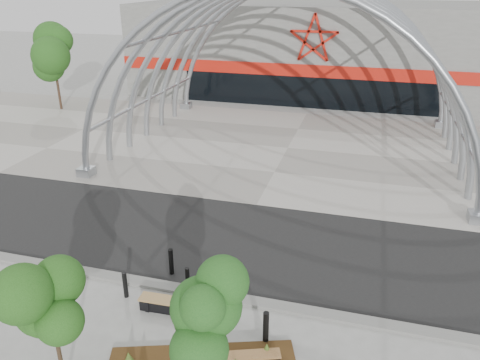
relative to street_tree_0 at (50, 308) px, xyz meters
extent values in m
plane|color=gray|center=(2.46, 4.96, -2.56)|extent=(140.00, 140.00, 0.00)
cube|color=black|center=(2.46, 8.46, -2.55)|extent=(140.00, 7.00, 0.02)
cube|color=gray|center=(2.46, 20.46, -2.54)|extent=(60.00, 17.00, 0.04)
cube|color=slate|center=(2.46, 4.71, -2.50)|extent=(60.00, 0.50, 0.12)
cube|color=slate|center=(2.46, 38.46, 1.44)|extent=(34.00, 15.00, 8.00)
cube|color=black|center=(2.46, 31.01, -1.26)|extent=(22.00, 0.25, 2.60)
cube|color=red|center=(2.46, 31.01, 0.54)|extent=(34.00, 0.30, 1.00)
torus|color=#969A9F|center=(2.46, 12.96, -2.56)|extent=(20.36, 0.36, 20.36)
torus|color=#969A9F|center=(2.46, 15.46, -2.56)|extent=(20.36, 0.36, 20.36)
torus|color=#969A9F|center=(2.46, 17.96, -2.56)|extent=(20.36, 0.36, 20.36)
torus|color=#969A9F|center=(2.46, 20.46, -2.56)|extent=(20.36, 0.36, 20.36)
torus|color=#969A9F|center=(2.46, 22.96, -2.56)|extent=(20.36, 0.36, 20.36)
torus|color=#969A9F|center=(2.46, 25.46, -2.56)|extent=(20.36, 0.36, 20.36)
torus|color=#969A9F|center=(2.46, 27.96, -2.56)|extent=(20.36, 0.36, 20.36)
cylinder|color=#969A9F|center=(12.12, 20.46, 0.02)|extent=(0.20, 15.00, 0.20)
cylinder|color=#969A9F|center=(9.53, 20.46, 4.51)|extent=(0.20, 15.00, 0.20)
cylinder|color=#969A9F|center=(-4.61, 20.46, 4.51)|extent=(0.20, 15.00, 0.20)
cylinder|color=#969A9F|center=(-7.20, 20.46, 0.02)|extent=(0.20, 15.00, 0.20)
cube|color=#969A9F|center=(-7.54, 12.96, -2.31)|extent=(0.80, 0.80, 0.50)
cube|color=#969A9F|center=(-7.54, 27.96, -2.31)|extent=(0.80, 0.80, 0.50)
cube|color=#969A9F|center=(12.46, 12.96, -2.31)|extent=(0.80, 0.80, 0.50)
cube|color=#969A9F|center=(12.46, 27.96, -2.31)|extent=(0.80, 0.80, 0.50)
cone|color=#465F20|center=(3.41, 1.89, -2.23)|extent=(0.37, 0.37, 0.46)
cone|color=#465F20|center=(2.69, 1.75, -2.23)|extent=(0.37, 0.37, 0.46)
cone|color=#465F20|center=(5.10, 2.36, -2.23)|extent=(0.37, 0.37, 0.46)
cone|color=#465F20|center=(1.43, 0.99, -2.23)|extent=(0.37, 0.37, 0.46)
cylinder|color=black|center=(0.00, 0.00, -1.65)|extent=(0.11, 0.11, 1.83)
ellipsoid|color=#184310|center=(0.00, 0.00, 0.01)|extent=(1.56, 1.56, 1.99)
ellipsoid|color=#144216|center=(4.15, 0.46, 0.22)|extent=(1.63, 1.63, 2.16)
cube|color=black|center=(1.63, 3.57, -2.38)|extent=(2.16, 0.49, 0.37)
cube|color=black|center=(0.82, 3.54, -2.35)|extent=(0.15, 0.48, 0.43)
cube|color=black|center=(2.44, 3.60, -2.35)|extent=(0.15, 0.48, 0.43)
cube|color=#9A7B49|center=(1.63, 3.57, -2.13)|extent=(2.22, 0.57, 0.06)
cube|color=black|center=(4.67, 2.02, -2.42)|extent=(1.75, 0.92, 0.30)
cube|color=black|center=(5.28, 2.25, -2.39)|extent=(0.23, 0.40, 0.35)
cube|color=brown|center=(4.67, 2.02, -2.22)|extent=(1.81, 0.99, 0.05)
cylinder|color=black|center=(-0.22, 3.87, -2.07)|extent=(0.16, 0.16, 0.98)
cylinder|color=black|center=(0.77, 5.55, -2.03)|extent=(0.17, 0.17, 1.06)
cylinder|color=black|center=(1.72, 4.75, -2.09)|extent=(0.15, 0.15, 0.95)
cylinder|color=black|center=(3.41, 3.23, -2.06)|extent=(0.16, 0.16, 1.00)
cylinder|color=black|center=(4.93, 2.99, -2.00)|extent=(0.18, 0.18, 1.13)
cylinder|color=black|center=(-17.54, 24.96, -0.91)|extent=(0.20, 0.20, 3.30)
ellipsoid|color=#15420F|center=(-17.54, 24.96, 2.09)|extent=(3.00, 3.00, 3.60)
camera|label=1|loc=(7.15, -7.84, 7.65)|focal=35.00mm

